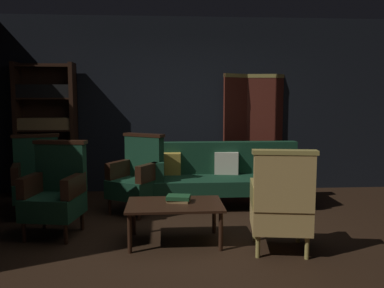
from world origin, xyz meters
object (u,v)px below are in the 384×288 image
at_px(armchair_wing_far, 37,177).
at_px(book_tan_leather, 178,200).
at_px(armchair_gilt_accent, 281,204).
at_px(bookshelf, 47,127).
at_px(folding_screen, 260,131).
at_px(armchair_wing_left, 56,191).
at_px(coffee_table, 175,208).
at_px(armchair_wing_right, 137,176).
at_px(velvet_couch, 227,173).
at_px(book_green_cloth, 178,197).

bearing_deg(armchair_wing_far, book_tan_leather, -31.57).
bearing_deg(armchair_gilt_accent, bookshelf, 138.91).
distance_m(folding_screen, armchair_wing_left, 3.47).
bearing_deg(armchair_gilt_accent, coffee_table, 161.64).
distance_m(bookshelf, armchair_gilt_accent, 3.95).
xyz_separation_m(folding_screen, armchair_wing_left, (-2.77, -2.02, -0.50)).
xyz_separation_m(folding_screen, coffee_table, (-1.46, -2.37, -0.61)).
bearing_deg(armchair_wing_right, bookshelf, 144.28).
bearing_deg(armchair_gilt_accent, armchair_wing_far, 151.52).
bearing_deg(book_tan_leather, velvet_couch, 62.18).
bearing_deg(armchair_wing_right, armchair_wing_left, -135.56).
height_order(velvet_couch, armchair_wing_left, armchair_wing_left).
bearing_deg(folding_screen, armchair_gilt_accent, -99.04).
xyz_separation_m(coffee_table, book_green_cloth, (0.04, 0.06, 0.09)).
distance_m(armchair_wing_left, armchair_wing_right, 1.18).
distance_m(velvet_couch, book_green_cloth, 1.60).
bearing_deg(armchair_gilt_accent, folding_screen, 80.96).
distance_m(coffee_table, armchair_wing_far, 2.12).
relative_size(bookshelf, armchair_wing_far, 1.97).
bearing_deg(bookshelf, coffee_table, -49.32).
bearing_deg(book_green_cloth, armchair_wing_left, 167.93).
bearing_deg(armchair_gilt_accent, velvet_couch, 97.57).
relative_size(bookshelf, coffee_table, 2.05).
xyz_separation_m(armchair_wing_left, armchair_wing_right, (0.85, 0.83, 0.00)).
height_order(armchair_wing_right, armchair_wing_far, same).
bearing_deg(coffee_table, armchair_gilt_accent, -18.36).
height_order(coffee_table, armchair_wing_right, armchair_wing_right).
distance_m(coffee_table, armchair_wing_left, 1.36).
xyz_separation_m(armchair_gilt_accent, book_green_cloth, (-0.99, 0.41, -0.02)).
relative_size(velvet_couch, armchair_wing_right, 2.04).
bearing_deg(book_green_cloth, folding_screen, 58.35).
bearing_deg(armchair_wing_far, folding_screen, 20.35).
xyz_separation_m(bookshelf, book_green_cloth, (1.95, -2.16, -0.61)).
height_order(coffee_table, armchair_wing_left, armchair_wing_left).
bearing_deg(book_green_cloth, book_tan_leather, 90.00).
distance_m(armchair_wing_far, book_green_cloth, 2.12).
height_order(armchair_wing_left, armchair_wing_right, same).
height_order(coffee_table, book_tan_leather, book_tan_leather).
bearing_deg(armchair_wing_far, velvet_couch, 6.86).
height_order(folding_screen, bookshelf, bookshelf).
relative_size(velvet_couch, book_tan_leather, 9.20).
distance_m(armchair_gilt_accent, armchair_wing_far, 3.18).
distance_m(bookshelf, coffee_table, 3.01).
xyz_separation_m(armchair_gilt_accent, armchair_wing_left, (-2.34, 0.70, 0.00)).
distance_m(bookshelf, armchair_wing_left, 2.05).
xyz_separation_m(bookshelf, coffee_table, (1.91, -2.22, -0.70)).
xyz_separation_m(coffee_table, armchair_wing_far, (-1.76, 1.17, 0.12)).
xyz_separation_m(armchair_wing_left, book_green_cloth, (1.35, -0.29, -0.02)).
bearing_deg(coffee_table, bookshelf, 130.68).
bearing_deg(armchair_wing_right, armchair_wing_far, -179.60).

